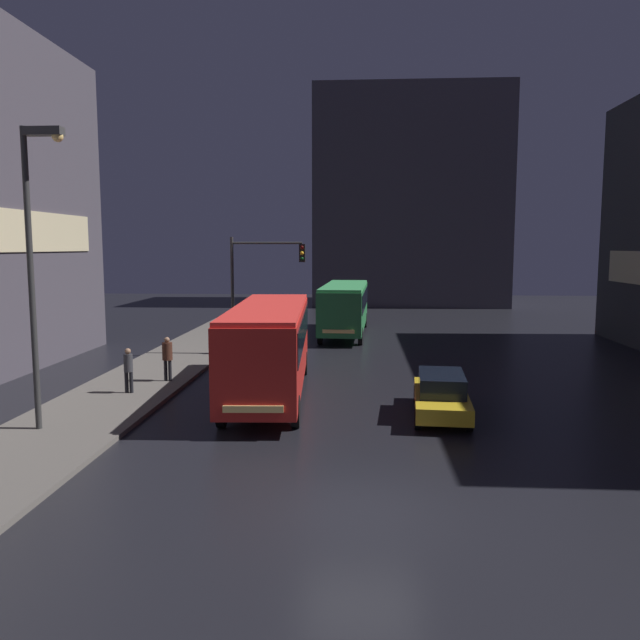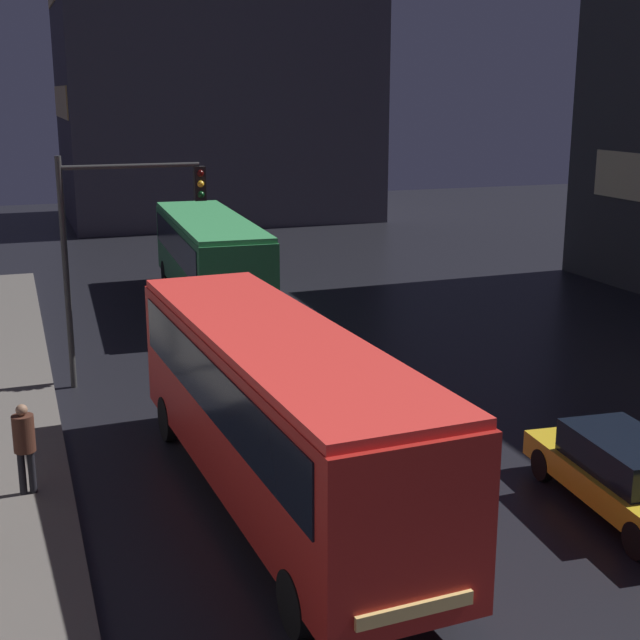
{
  "view_description": "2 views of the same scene",
  "coord_description": "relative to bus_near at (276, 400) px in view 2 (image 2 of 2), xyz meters",
  "views": [
    {
      "loc": [
        -0.06,
        -12.76,
        5.57
      ],
      "look_at": [
        -1.65,
        12.32,
        2.61
      ],
      "focal_mm": 35.0,
      "sensor_mm": 36.0,
      "label": 1
    },
    {
      "loc": [
        -7.71,
        -4.97,
        7.61
      ],
      "look_at": [
        -1.45,
        12.98,
        2.72
      ],
      "focal_mm": 50.0,
      "sensor_mm": 36.0,
      "label": 2
    }
  ],
  "objects": [
    {
      "name": "building_far_backdrop",
      "position": [
        7.98,
        39.95,
        7.94
      ],
      "size": [
        18.07,
        12.0,
        20.11
      ],
      "color": "#423D47",
      "rests_on": "ground"
    },
    {
      "name": "car_taxi",
      "position": [
        6.04,
        -2.34,
        -1.37
      ],
      "size": [
        2.06,
        4.75,
        1.43
      ],
      "rotation": [
        0.0,
        0.0,
        3.06
      ],
      "color": "gold",
      "rests_on": "ground"
    },
    {
      "name": "bus_near",
      "position": [
        0.0,
        0.0,
        0.0
      ],
      "size": [
        3.11,
        11.01,
        3.43
      ],
      "rotation": [
        0.0,
        0.0,
        3.2
      ],
      "color": "#AD1E19",
      "rests_on": "ground"
    },
    {
      "name": "pedestrian_mid",
      "position": [
        -4.44,
        1.76,
        -0.87
      ],
      "size": [
        0.54,
        0.54,
        1.8
      ],
      "rotation": [
        0.0,
        0.0,
        1.15
      ],
      "color": "black",
      "rests_on": "sidewalk_left"
    },
    {
      "name": "traffic_light_main",
      "position": [
        -1.78,
        8.44,
        2.04
      ],
      "size": [
        3.78,
        0.35,
        6.06
      ],
      "color": "#2D2D2D",
      "rests_on": "ground"
    },
    {
      "name": "bus_far",
      "position": [
        2.4,
        16.52,
        -0.13
      ],
      "size": [
        2.97,
        10.8,
        3.22
      ],
      "rotation": [
        0.0,
        0.0,
        3.1
      ],
      "color": "#236B38",
      "rests_on": "ground"
    }
  ]
}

